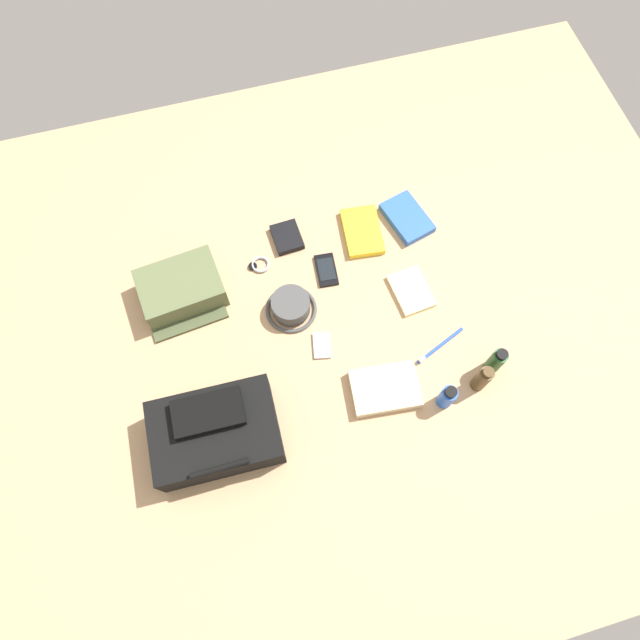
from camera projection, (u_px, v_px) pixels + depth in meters
ground_plane at (320, 326)px, 1.78m from camera, size 2.64×2.02×0.02m
backpack at (216, 432)px, 1.57m from camera, size 0.36×0.24×0.16m
toiletry_pouch at (182, 289)px, 1.76m from camera, size 0.27×0.25×0.10m
bucket_hat at (291, 306)px, 1.76m from camera, size 0.16×0.16×0.06m
shampoo_bottle at (496, 361)px, 1.66m from camera, size 0.04×0.04×0.13m
cologne_bottle at (482, 379)px, 1.64m from camera, size 0.04×0.04×0.13m
deodorant_spray at (447, 397)px, 1.63m from camera, size 0.05×0.05×0.11m
paperback_novel at (407, 218)px, 1.90m from camera, size 0.16×0.20×0.03m
travel_guidebook at (362, 232)px, 1.89m from camera, size 0.14×0.19×0.02m
cell_phone at (326, 270)px, 1.84m from camera, size 0.07×0.12×0.01m
media_player at (322, 345)px, 1.74m from camera, size 0.07×0.09×0.01m
wristwatch at (259, 265)px, 1.84m from camera, size 0.07×0.06×0.01m
toothbrush at (438, 347)px, 1.73m from camera, size 0.17×0.08×0.02m
wallet at (287, 237)px, 1.88m from camera, size 0.10×0.11×0.02m
notepad at (411, 291)px, 1.81m from camera, size 0.12×0.16×0.02m
folded_towel at (385, 389)px, 1.67m from camera, size 0.21×0.16×0.04m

